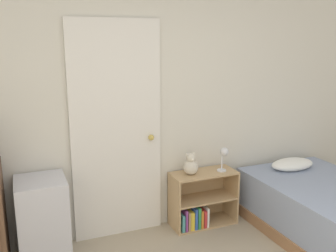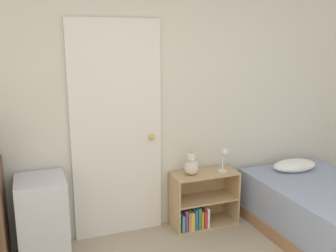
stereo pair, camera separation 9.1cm
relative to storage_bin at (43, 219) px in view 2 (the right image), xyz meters
name	(u,v)px [view 2 (the right image)]	position (x,y,z in m)	size (l,w,h in m)	color
wall_back	(147,102)	(1.03, 0.27, 0.91)	(10.00, 0.06, 2.55)	beige
door_closed	(117,132)	(0.72, 0.21, 0.66)	(0.86, 0.09, 2.05)	silver
storage_bin	(43,219)	(0.00, 0.00, 0.00)	(0.41, 0.43, 0.74)	silver
bookshelf	(199,204)	(1.52, 0.07, -0.14)	(0.67, 0.30, 0.56)	tan
teddy_bear	(191,165)	(1.42, 0.07, 0.29)	(0.15, 0.15, 0.23)	beige
desk_lamp	(225,155)	(1.77, 0.03, 0.36)	(0.11, 0.10, 0.25)	silver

